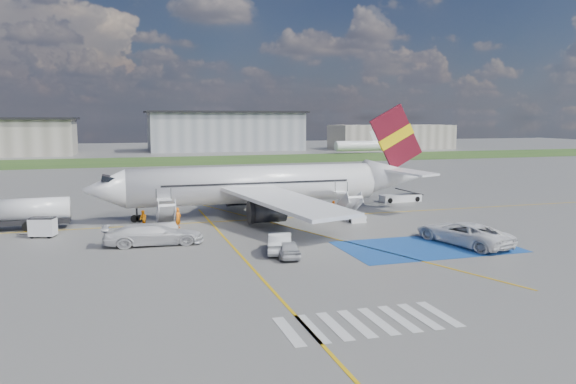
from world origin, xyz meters
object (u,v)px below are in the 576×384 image
belt_loader (401,198)px  airliner (268,184)px  fuel_tanker (22,217)px  gpu_cart (43,228)px  van_white_b (154,231)px  car_silver_b (280,242)px  car_silver_a (287,248)px  van_white_a (463,229)px

belt_loader → airliner: bearing=-167.6°
airliner → fuel_tanker: 24.00m
gpu_cart → van_white_b: van_white_b is taller
gpu_cart → car_silver_b: bearing=-16.1°
car_silver_a → car_silver_b: (-0.07, 1.58, 0.13)m
van_white_a → car_silver_a: bearing=-12.8°
belt_loader → van_white_b: size_ratio=0.93×
car_silver_b → airliner: bearing=-84.5°
fuel_tanker → belt_loader: 42.76m
fuel_tanker → van_white_a: bearing=-25.6°
airliner → car_silver_a: 18.38m
fuel_tanker → van_white_a: (35.74, -17.22, 0.02)m
belt_loader → car_silver_a: bearing=-136.3°
gpu_cart → car_silver_a: size_ratio=0.60×
gpu_cart → car_silver_b: gpu_cart is taller
van_white_a → van_white_b: bearing=-29.0°
belt_loader → car_silver_b: 30.50m
belt_loader → van_white_b: van_white_b is taller
gpu_cart → car_silver_a: (18.31, -13.04, -0.12)m
airliner → van_white_b: 16.66m
belt_loader → van_white_a: bearing=-108.8°
gpu_cart → van_white_a: size_ratio=0.36×
car_silver_a → airliner: bearing=-95.1°
airliner → belt_loader: bearing=15.1°
fuel_tanker → car_silver_b: 25.77m
car_silver_a → van_white_b: size_ratio=0.66×
gpu_cart → van_white_b: size_ratio=0.40×
airliner → gpu_cart: 22.30m
gpu_cart → car_silver_a: bearing=-19.5°
airliner → van_white_b: bearing=-139.5°
car_silver_a → fuel_tanker: bearing=-34.5°
airliner → fuel_tanker: airliner is taller
gpu_cart → belt_loader: 41.28m
car_silver_b → belt_loader: bearing=-118.5°
airliner → car_silver_b: 16.84m
fuel_tanker → car_silver_a: bearing=-39.7°
van_white_a → fuel_tanker: bearing=-38.3°
airliner → gpu_cart: airliner is taller
airliner → van_white_a: airliner is taller
fuel_tanker → gpu_cart: fuel_tanker is taller
belt_loader → van_white_a: (-6.64, -22.90, 0.84)m
fuel_tanker → car_silver_a: fuel_tanker is taller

